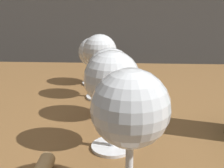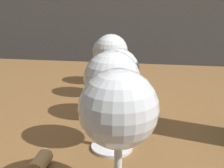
{
  "view_description": "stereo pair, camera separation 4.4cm",
  "coord_description": "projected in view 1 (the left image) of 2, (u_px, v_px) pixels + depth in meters",
  "views": [
    {
      "loc": [
        0.06,
        -0.6,
        0.94
      ],
      "look_at": [
        0.04,
        -0.18,
        0.81
      ],
      "focal_mm": 48.09,
      "sensor_mm": 36.0,
      "label": 1
    },
    {
      "loc": [
        0.1,
        -0.59,
        0.94
      ],
      "look_at": [
        0.04,
        -0.18,
        0.81
      ],
      "focal_mm": 48.09,
      "sensor_mm": 36.0,
      "label": 2
    }
  ],
  "objects": [
    {
      "name": "dining_table",
      "position": [
        99.0,
        145.0,
        0.67
      ],
      "size": [
        1.26,
        0.82,
        0.71
      ],
      "color": "brown",
      "rests_on": "ground_plane"
    },
    {
      "name": "wine_glass_chardonnay",
      "position": [
        130.0,
        111.0,
        0.32
      ],
      "size": [
        0.09,
        0.09,
        0.16
      ],
      "color": "white",
      "rests_on": "dining_table"
    },
    {
      "name": "cork",
      "position": [
        44.0,
        167.0,
        0.4
      ],
      "size": [
        0.02,
        0.04,
        0.02
      ],
      "primitive_type": "cylinder",
      "rotation": [
        1.57,
        0.0,
        0.0
      ],
      "color": "tan",
      "rests_on": "dining_table"
    },
    {
      "name": "wine_glass_white",
      "position": [
        112.0,
        81.0,
        0.44
      ],
      "size": [
        0.08,
        0.08,
        0.16
      ],
      "color": "white",
      "rests_on": "dining_table"
    },
    {
      "name": "wine_glass_rose",
      "position": [
        93.0,
        53.0,
        0.78
      ],
      "size": [
        0.08,
        0.08,
        0.12
      ],
      "color": "white",
      "rests_on": "dining_table"
    },
    {
      "name": "wine_glass_merlot",
      "position": [
        99.0,
        54.0,
        0.67
      ],
      "size": [
        0.08,
        0.08,
        0.15
      ],
      "color": "white",
      "rests_on": "dining_table"
    },
    {
      "name": "wine_glass_amber",
      "position": [
        110.0,
        73.0,
        0.56
      ],
      "size": [
        0.09,
        0.09,
        0.14
      ],
      "color": "white",
      "rests_on": "dining_table"
    }
  ]
}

